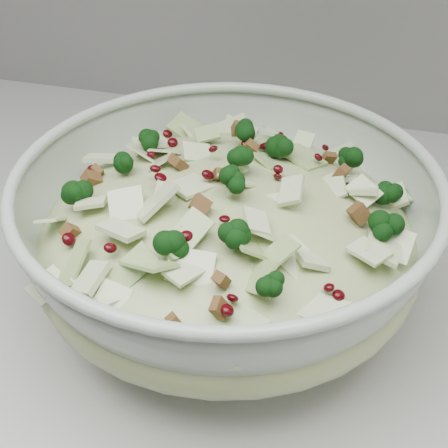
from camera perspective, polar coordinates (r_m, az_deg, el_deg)
mixing_bowl at (r=0.51m, az=0.25°, el=-1.35°), size 0.42×0.42×0.13m
salad at (r=0.50m, az=0.26°, el=0.62°), size 0.33×0.33×0.14m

